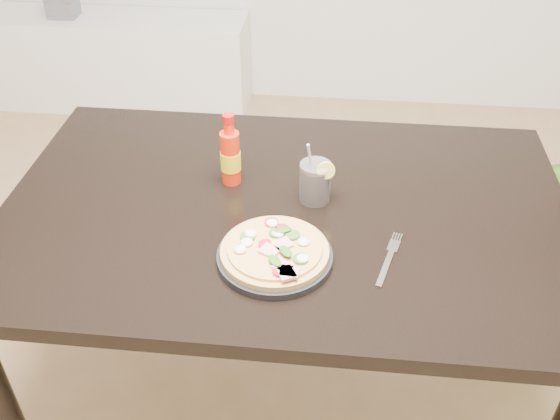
# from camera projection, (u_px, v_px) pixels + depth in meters

# --- Properties ---
(dining_table) EXTENTS (1.40, 0.90, 0.75)m
(dining_table) POSITION_uv_depth(u_px,v_px,m) (285.00, 232.00, 1.59)
(dining_table) COLOR black
(dining_table) RESTS_ON ground
(plate) EXTENTS (0.26, 0.26, 0.02)m
(plate) POSITION_uv_depth(u_px,v_px,m) (275.00, 257.00, 1.38)
(plate) COLOR black
(plate) RESTS_ON dining_table
(pizza) EXTENTS (0.24, 0.24, 0.03)m
(pizza) POSITION_uv_depth(u_px,v_px,m) (275.00, 250.00, 1.37)
(pizza) COLOR #D3B55E
(pizza) RESTS_ON plate
(hot_sauce_bottle) EXTENTS (0.06, 0.06, 0.20)m
(hot_sauce_bottle) POSITION_uv_depth(u_px,v_px,m) (230.00, 156.00, 1.58)
(hot_sauce_bottle) COLOR red
(hot_sauce_bottle) RESTS_ON dining_table
(cola_cup) EXTENTS (0.09, 0.08, 0.17)m
(cola_cup) POSITION_uv_depth(u_px,v_px,m) (315.00, 183.00, 1.53)
(cola_cup) COLOR black
(cola_cup) RESTS_ON dining_table
(fork) EXTENTS (0.07, 0.19, 0.00)m
(fork) POSITION_uv_depth(u_px,v_px,m) (389.00, 257.00, 1.38)
(fork) COLOR silver
(fork) RESTS_ON dining_table
(media_console) EXTENTS (1.40, 0.34, 0.50)m
(media_console) POSITION_uv_depth(u_px,v_px,m) (120.00, 62.00, 3.42)
(media_console) COLOR white
(media_console) RESTS_ON ground
(cd_stack) EXTENTS (0.14, 0.12, 0.13)m
(cd_stack) POSITION_uv_depth(u_px,v_px,m) (62.00, 5.00, 3.23)
(cd_stack) COLOR slate
(cd_stack) RESTS_ON media_console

